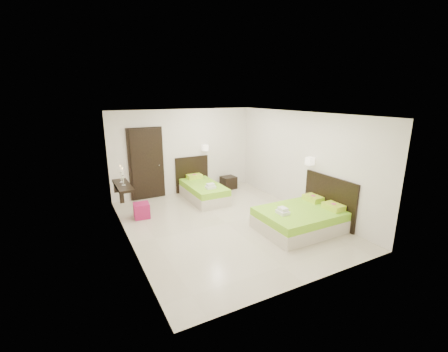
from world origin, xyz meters
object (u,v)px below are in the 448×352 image
bed_single (202,190)px  ottoman (142,211)px  nightstand (228,183)px  bed_double (302,217)px

bed_single → ottoman: bearing=-162.4°
nightstand → ottoman: size_ratio=1.21×
bed_double → nightstand: size_ratio=4.05×
bed_single → ottoman: size_ratio=4.82×
nightstand → ottoman: bearing=-164.6°
ottoman → bed_double: bearing=-37.4°
bed_single → nightstand: 1.27m
bed_single → bed_double: 3.23m
bed_double → ottoman: bed_double is taller
bed_single → nightstand: bearing=23.5°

